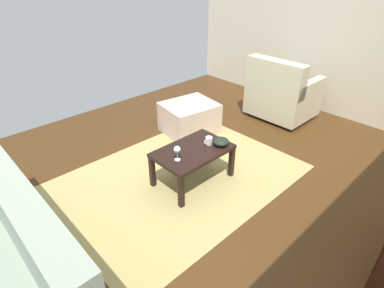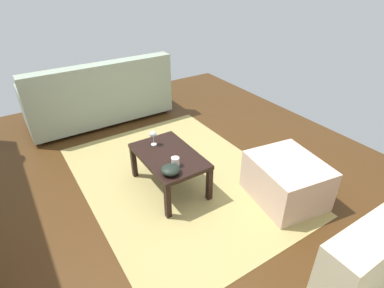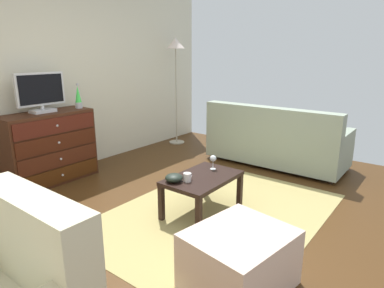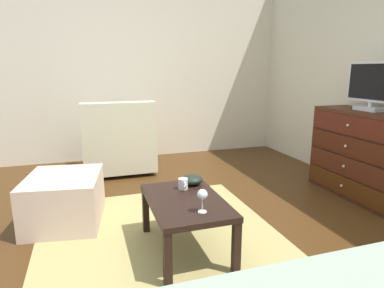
# 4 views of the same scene
# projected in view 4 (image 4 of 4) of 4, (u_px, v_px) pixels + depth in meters

# --- Properties ---
(ground_plane) EXTENTS (5.97, 5.15, 0.05)m
(ground_plane) POSITION_uv_depth(u_px,v_px,m) (188.00, 242.00, 2.63)
(ground_plane) COLOR #442911
(wall_plain_left) EXTENTS (0.12, 5.15, 2.75)m
(wall_plain_left) POSITION_uv_depth(u_px,v_px,m) (132.00, 65.00, 4.86)
(wall_plain_left) COLOR beige
(wall_plain_left) RESTS_ON ground_plane
(area_rug) EXTENTS (2.60, 1.90, 0.01)m
(area_rug) POSITION_uv_depth(u_px,v_px,m) (170.00, 257.00, 2.37)
(area_rug) COLOR tan
(area_rug) RESTS_ON ground_plane
(dresser) EXTENTS (1.11, 0.49, 0.91)m
(dresser) POSITION_uv_depth(u_px,v_px,m) (364.00, 154.00, 3.43)
(dresser) COLOR #3D1E11
(dresser) RESTS_ON ground_plane
(tv) EXTENTS (0.61, 0.18, 0.49)m
(tv) POSITION_uv_depth(u_px,v_px,m) (372.00, 85.00, 3.30)
(tv) COLOR silver
(tv) RESTS_ON dresser
(coffee_table) EXTENTS (0.81, 0.52, 0.41)m
(coffee_table) POSITION_uv_depth(u_px,v_px,m) (186.00, 206.00, 2.40)
(coffee_table) COLOR black
(coffee_table) RESTS_ON ground_plane
(wine_glass) EXTENTS (0.07, 0.07, 0.16)m
(wine_glass) POSITION_uv_depth(u_px,v_px,m) (202.00, 195.00, 2.14)
(wine_glass) COLOR silver
(wine_glass) RESTS_ON coffee_table
(mug) EXTENTS (0.11, 0.08, 0.08)m
(mug) POSITION_uv_depth(u_px,v_px,m) (183.00, 184.00, 2.57)
(mug) COLOR silver
(mug) RESTS_ON coffee_table
(bowl_decorative) EXTENTS (0.18, 0.18, 0.08)m
(bowl_decorative) POSITION_uv_depth(u_px,v_px,m) (192.00, 180.00, 2.68)
(bowl_decorative) COLOR black
(bowl_decorative) RESTS_ON coffee_table
(armchair) EXTENTS (0.80, 0.89, 0.94)m
(armchair) POSITION_uv_depth(u_px,v_px,m) (118.00, 144.00, 4.28)
(armchair) COLOR #332319
(armchair) RESTS_ON ground_plane
(ottoman) EXTENTS (0.79, 0.70, 0.43)m
(ottoman) POSITION_uv_depth(u_px,v_px,m) (65.00, 199.00, 2.88)
(ottoman) COLOR beige
(ottoman) RESTS_ON ground_plane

